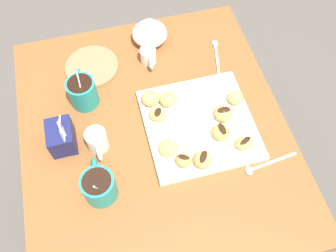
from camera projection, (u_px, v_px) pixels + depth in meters
name	position (u px, v px, depth m)	size (l,w,h in m)	color
ground_plane	(159.00, 205.00, 1.70)	(8.00, 8.00, 0.00)	#514C47
dining_table	(156.00, 151.00, 1.20)	(0.89, 0.78, 0.73)	brown
pastry_plate_square	(199.00, 124.00, 1.07)	(0.32, 0.32, 0.02)	white
coffee_mug_teal_left	(99.00, 186.00, 0.93)	(0.13, 0.09, 0.14)	teal
coffee_mug_teal_right	(82.00, 91.00, 1.08)	(0.13, 0.09, 0.15)	teal
cream_pitcher_white	(97.00, 140.00, 1.01)	(0.10, 0.06, 0.07)	white
sugar_caddy	(61.00, 137.00, 1.01)	(0.09, 0.07, 0.11)	#191E51
ice_cream_bowl	(150.00, 32.00, 1.21)	(0.12, 0.12, 0.09)	white
chocolate_sauce_pitcher	(148.00, 55.00, 1.17)	(0.09, 0.05, 0.06)	white
saucer_coral_left	(92.00, 67.00, 1.18)	(0.17, 0.17, 0.01)	#E5704C
loose_spoon_near_saucer	(264.00, 165.00, 1.01)	(0.03, 0.16, 0.01)	silver
loose_spoon_by_plate	(216.00, 54.00, 1.21)	(0.16, 0.05, 0.01)	silver
beignet_0	(184.00, 160.00, 0.98)	(0.04, 0.04, 0.04)	#DBA351
chocolate_drizzle_0	(184.00, 157.00, 0.96)	(0.03, 0.01, 0.01)	black
beignet_1	(235.00, 98.00, 1.09)	(0.05, 0.05, 0.03)	#DBA351
beignet_2	(151.00, 98.00, 1.08)	(0.06, 0.06, 0.04)	#DBA351
beignet_3	(221.00, 132.00, 1.02)	(0.05, 0.05, 0.04)	#DBA351
chocolate_drizzle_3	(222.00, 129.00, 1.00)	(0.04, 0.02, 0.01)	black
beignet_4	(168.00, 99.00, 1.08)	(0.05, 0.05, 0.04)	#DBA351
beignet_5	(168.00, 148.00, 1.00)	(0.05, 0.05, 0.03)	#DBA351
beignet_6	(245.00, 143.00, 1.01)	(0.05, 0.04, 0.03)	#DBA351
chocolate_drizzle_6	(246.00, 141.00, 1.00)	(0.04, 0.01, 0.01)	black
beignet_7	(203.00, 160.00, 0.98)	(0.05, 0.05, 0.04)	#DBA351
chocolate_drizzle_7	(204.00, 157.00, 0.97)	(0.04, 0.02, 0.01)	black
beignet_8	(158.00, 115.00, 1.06)	(0.04, 0.05, 0.03)	#DBA351
chocolate_drizzle_8	(158.00, 112.00, 1.05)	(0.03, 0.02, 0.01)	black
beignet_9	(223.00, 114.00, 1.06)	(0.05, 0.06, 0.04)	#DBA351
chocolate_drizzle_9	(224.00, 110.00, 1.04)	(0.04, 0.02, 0.01)	black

